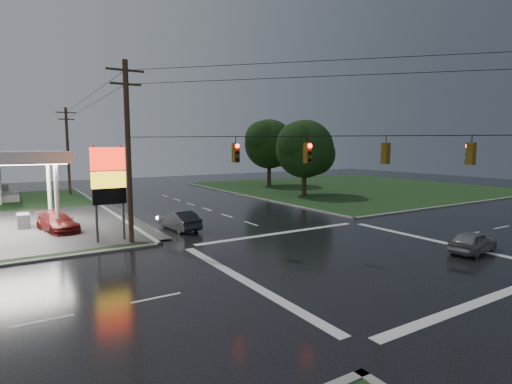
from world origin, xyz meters
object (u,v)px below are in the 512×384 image
car_north (179,220)px  car_pump (58,223)px  car_crossing (473,242)px  pylon_sign (109,178)px  tree_ne_near (306,149)px  tree_ne_far (270,144)px  utility_pole_n (68,150)px  utility_pole_nw (128,150)px

car_north → car_pump: (-7.46, 3.80, -0.03)m
car_north → car_crossing: size_ratio=1.15×
pylon_sign → car_crossing: pylon_sign is taller
pylon_sign → car_crossing: bearing=-38.4°
car_north → car_pump: bearing=-33.7°
tree_ne_near → tree_ne_far: bearing=75.9°
utility_pole_n → car_crossing: (15.78, -40.79, -4.85)m
tree_ne_near → car_crossing: tree_ne_near is taller
utility_pole_n → tree_ne_far: (26.65, -4.01, 0.71)m
utility_pole_nw → car_north: (3.96, 2.25, -5.04)m
utility_pole_n → car_crossing: 44.01m
pylon_sign → car_north: (4.96, 1.25, -3.32)m
car_pump → car_crossing: bearing=-56.6°
pylon_sign → utility_pole_nw: utility_pole_nw is taller
car_north → utility_pole_nw: bearing=22.9°
utility_pole_nw → car_crossing: bearing=-37.9°
pylon_sign → car_north: pylon_sign is taller
utility_pole_n → car_crossing: utility_pole_n is taller
utility_pole_n → car_north: size_ratio=2.52×
tree_ne_near → pylon_sign: bearing=-155.0°
car_crossing → car_pump: bearing=40.2°
tree_ne_near → car_north: tree_ne_near is taller
tree_ne_far → pylon_sign: bearing=-139.6°
utility_pole_n → car_pump: 23.22m
tree_ne_far → car_pump: tree_ne_far is taller
utility_pole_nw → tree_ne_far: size_ratio=1.12×
tree_ne_far → utility_pole_nw: bearing=-137.4°
tree_ne_far → car_crossing: bearing=-106.5°
utility_pole_n → tree_ne_far: size_ratio=1.07×
tree_ne_near → car_pump: (-27.14, -6.44, -4.91)m
car_pump → tree_ne_far: bearing=18.4°
car_north → car_pump: 8.38m
utility_pole_nw → car_crossing: (15.78, -12.29, -5.11)m
pylon_sign → tree_ne_far: 36.35m
car_crossing → car_pump: (-19.28, 18.35, 0.04)m
utility_pole_nw → car_pump: utility_pole_nw is taller
tree_ne_far → car_north: (-22.69, -22.24, -5.49)m
pylon_sign → tree_ne_near: tree_ne_near is taller
utility_pole_n → tree_ne_far: 26.96m
utility_pole_nw → car_pump: 8.64m
tree_ne_far → car_pump: size_ratio=2.18×
utility_pole_nw → tree_ne_near: (23.64, 12.49, -0.16)m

